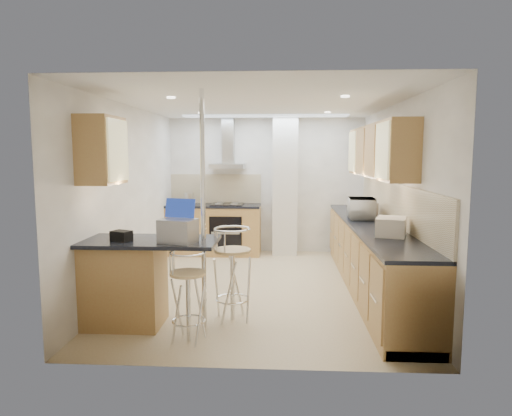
# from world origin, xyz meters

# --- Properties ---
(ground) EXTENTS (4.80, 4.80, 0.00)m
(ground) POSITION_xyz_m (0.00, 0.00, 0.00)
(ground) COLOR tan
(ground) RESTS_ON ground
(room_shell) EXTENTS (3.64, 4.84, 2.51)m
(room_shell) POSITION_xyz_m (0.32, 0.38, 1.54)
(room_shell) COLOR beige
(room_shell) RESTS_ON ground
(right_counter) EXTENTS (0.63, 4.40, 0.92)m
(right_counter) POSITION_xyz_m (1.50, 0.00, 0.46)
(right_counter) COLOR #B17C47
(right_counter) RESTS_ON ground
(back_counter) EXTENTS (1.70, 0.63, 0.92)m
(back_counter) POSITION_xyz_m (-0.95, 2.10, 0.46)
(back_counter) COLOR #B17C47
(back_counter) RESTS_ON ground
(peninsula) EXTENTS (1.47, 0.72, 0.94)m
(peninsula) POSITION_xyz_m (-1.12, -1.45, 0.48)
(peninsula) COLOR #B17C47
(peninsula) RESTS_ON ground
(microwave) EXTENTS (0.39, 0.55, 0.29)m
(microwave) POSITION_xyz_m (1.43, 0.39, 1.07)
(microwave) COLOR white
(microwave) RESTS_ON right_counter
(laptop) EXTENTS (0.41, 0.35, 0.24)m
(laptop) POSITION_xyz_m (-0.77, -1.59, 1.06)
(laptop) COLOR #94959B
(laptop) RESTS_ON peninsula
(bag) EXTENTS (0.23, 0.21, 0.11)m
(bag) POSITION_xyz_m (-1.38, -1.53, 0.99)
(bag) COLOR black
(bag) RESTS_ON peninsula
(bar_stool_near) EXTENTS (0.43, 0.43, 0.91)m
(bar_stool_near) POSITION_xyz_m (-0.62, -1.84, 0.46)
(bar_stool_near) COLOR #D5B772
(bar_stool_near) RESTS_ON ground
(bar_stool_end) EXTENTS (0.60, 0.60, 1.05)m
(bar_stool_end) POSITION_xyz_m (-0.25, -1.23, 0.52)
(bar_stool_end) COLOR #D5B772
(bar_stool_end) RESTS_ON ground
(jar_a) EXTENTS (0.15, 0.15, 0.19)m
(jar_a) POSITION_xyz_m (1.68, 0.74, 1.02)
(jar_a) COLOR beige
(jar_a) RESTS_ON right_counter
(jar_b) EXTENTS (0.14, 0.14, 0.15)m
(jar_b) POSITION_xyz_m (1.43, 1.43, 0.99)
(jar_b) COLOR beige
(jar_b) RESTS_ON right_counter
(jar_c) EXTENTS (0.18, 0.18, 0.18)m
(jar_c) POSITION_xyz_m (1.66, -0.58, 1.01)
(jar_c) COLOR beige
(jar_c) RESTS_ON right_counter
(jar_d) EXTENTS (0.13, 0.13, 0.14)m
(jar_d) POSITION_xyz_m (1.52, -0.42, 0.99)
(jar_d) COLOR white
(jar_d) RESTS_ON right_counter
(bread_bin) EXTENTS (0.42, 0.47, 0.21)m
(bread_bin) POSITION_xyz_m (1.53, -0.96, 1.02)
(bread_bin) COLOR beige
(bread_bin) RESTS_ON right_counter
(kettle) EXTENTS (0.16, 0.16, 0.22)m
(kettle) POSITION_xyz_m (-1.38, 1.98, 1.03)
(kettle) COLOR #B1B4B6
(kettle) RESTS_ON back_counter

